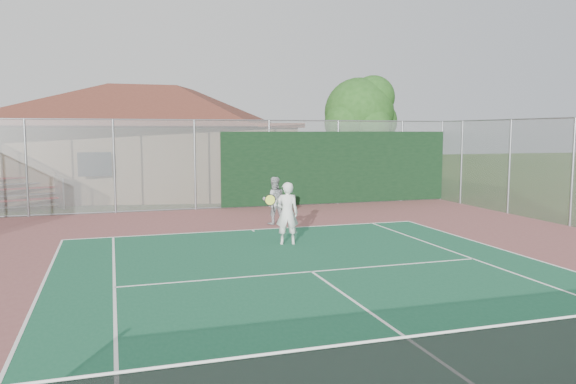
% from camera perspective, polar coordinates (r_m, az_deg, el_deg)
% --- Properties ---
extents(tennis_net, '(11.85, 0.08, 1.10)m').
position_cam_1_polar(tennis_net, '(6.84, 21.78, -16.20)').
color(tennis_net, gray).
rests_on(tennis_net, ground).
extents(back_fence, '(20.08, 0.11, 3.53)m').
position_cam_1_polar(back_fence, '(22.74, -1.63, 2.67)').
color(back_fence, gray).
rests_on(back_fence, ground).
extents(side_fence_right, '(0.08, 9.00, 3.50)m').
position_cam_1_polar(side_fence_right, '(22.39, 21.57, 2.39)').
color(side_fence_right, gray).
rests_on(side_fence_right, ground).
extents(clubhouse, '(15.90, 12.13, 6.19)m').
position_cam_1_polar(clubhouse, '(28.39, -13.40, 6.19)').
color(clubhouse, tan).
rests_on(clubhouse, ground).
extents(bleachers, '(3.80, 2.78, 1.24)m').
position_cam_1_polar(bleachers, '(24.72, -26.01, -0.03)').
color(bleachers, '#B12D28').
rests_on(bleachers, ground).
extents(tree, '(4.24, 4.02, 5.92)m').
position_cam_1_polar(tree, '(29.47, 7.42, 7.75)').
color(tree, '#362613').
rests_on(tree, ground).
extents(player_white_front, '(1.08, 0.71, 1.69)m').
position_cam_1_polar(player_white_front, '(15.13, -0.13, -2.21)').
color(player_white_front, white).
rests_on(player_white_front, ground).
extents(player_grey_back, '(0.80, 0.64, 1.56)m').
position_cam_1_polar(player_grey_back, '(18.40, -1.44, -0.94)').
color(player_grey_back, '#A3A6A8').
rests_on(player_grey_back, ground).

